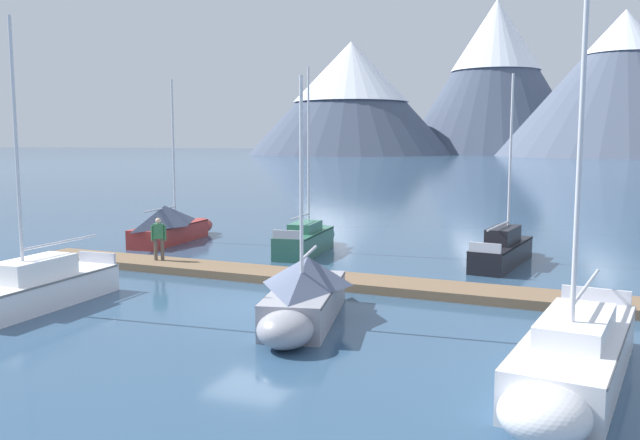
% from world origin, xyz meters
% --- Properties ---
extents(ground_plane, '(700.00, 700.00, 0.00)m').
position_xyz_m(ground_plane, '(0.00, 0.00, 0.00)').
color(ground_plane, '#2D4C6B').
extents(mountain_west_summit, '(72.34, 72.34, 39.19)m').
position_xyz_m(mountain_west_summit, '(-63.09, 208.92, 20.89)').
color(mountain_west_summit, '#424C60').
rests_on(mountain_west_summit, ground).
extents(mountain_central_massif, '(66.84, 66.84, 55.97)m').
position_xyz_m(mountain_central_massif, '(-16.76, 238.31, 29.44)').
color(mountain_central_massif, '#424C60').
rests_on(mountain_central_massif, ground).
extents(mountain_shoulder_ridge, '(75.68, 75.68, 44.61)m').
position_xyz_m(mountain_shoulder_ridge, '(24.31, 210.07, 22.75)').
color(mountain_shoulder_ridge, '#4C566B').
rests_on(mountain_shoulder_ridge, ground).
extents(dock, '(23.78, 3.40, 0.30)m').
position_xyz_m(dock, '(0.00, 4.00, 0.15)').
color(dock, brown).
rests_on(dock, ground).
extents(sailboat_nearest_berth, '(1.86, 6.74, 8.00)m').
position_xyz_m(sailboat_nearest_berth, '(-9.50, 10.46, 0.88)').
color(sailboat_nearest_berth, '#B2332D').
rests_on(sailboat_nearest_berth, ground).
extents(sailboat_second_berth, '(1.71, 6.97, 8.55)m').
position_xyz_m(sailboat_second_berth, '(-6.12, -2.74, 0.60)').
color(sailboat_second_berth, white).
rests_on(sailboat_second_berth, ground).
extents(sailboat_mid_dock_port, '(1.80, 6.10, 8.25)m').
position_xyz_m(sailboat_mid_dock_port, '(-2.08, 10.11, 0.61)').
color(sailboat_mid_dock_port, '#336B56').
rests_on(sailboat_mid_dock_port, ground).
extents(sailboat_mid_dock_starboard, '(2.68, 6.00, 6.74)m').
position_xyz_m(sailboat_mid_dock_starboard, '(2.08, -0.92, 0.83)').
color(sailboat_mid_dock_starboard, '#93939E').
rests_on(sailboat_mid_dock_starboard, ground).
extents(sailboat_far_berth, '(2.21, 6.39, 7.73)m').
position_xyz_m(sailboat_far_berth, '(6.55, 10.17, 0.61)').
color(sailboat_far_berth, black).
rests_on(sailboat_far_berth, ground).
extents(sailboat_outer_slip, '(2.81, 7.50, 8.33)m').
position_xyz_m(sailboat_outer_slip, '(9.05, -3.65, 0.62)').
color(sailboat_outer_slip, silver).
rests_on(sailboat_outer_slip, ground).
extents(person_on_dock, '(0.54, 0.36, 1.69)m').
position_xyz_m(person_on_dock, '(-6.27, 4.50, 1.26)').
color(person_on_dock, brown).
rests_on(person_on_dock, dock).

